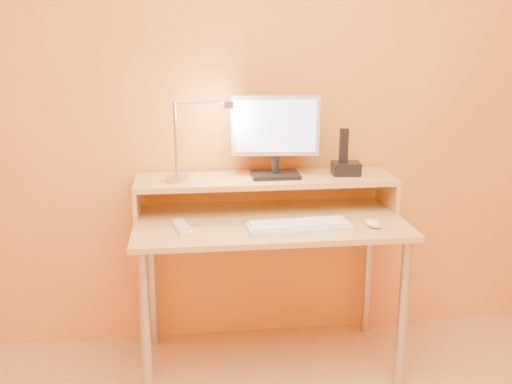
{
  "coord_description": "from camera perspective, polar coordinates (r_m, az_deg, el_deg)",
  "views": [
    {
      "loc": [
        -0.35,
        -1.27,
        1.53
      ],
      "look_at": [
        -0.07,
        1.13,
        0.86
      ],
      "focal_mm": 40.9,
      "sensor_mm": 36.0,
      "label": 1
    }
  ],
  "objects": [
    {
      "name": "monitor_neck",
      "position": [
        2.7,
        1.9,
        2.6
      ],
      "size": [
        0.04,
        0.04,
        0.07
      ],
      "primitive_type": "cylinder",
      "color": "black",
      "rests_on": "monitor_foot"
    },
    {
      "name": "desk_shelf",
      "position": [
        2.71,
        0.93,
        1.22
      ],
      "size": [
        1.2,
        0.3,
        0.02
      ],
      "primitive_type": "cube",
      "color": "tan",
      "rests_on": "desk_lower"
    },
    {
      "name": "phone_dock",
      "position": [
        2.77,
        8.79,
        2.29
      ],
      "size": [
        0.14,
        0.11,
        0.06
      ],
      "primitive_type": "cube",
      "rotation": [
        0.0,
        0.0,
        -0.09
      ],
      "color": "black",
      "rests_on": "desk_shelf"
    },
    {
      "name": "lamp_post",
      "position": [
        2.61,
        -7.88,
        5.1
      ],
      "size": [
        0.01,
        0.01,
        0.33
      ],
      "primitive_type": "cylinder",
      "color": "#B3B3BB",
      "rests_on": "lamp_base"
    },
    {
      "name": "mouse",
      "position": [
        2.56,
        11.36,
        -3.0
      ],
      "size": [
        0.07,
        0.11,
        0.03
      ],
      "primitive_type": "ellipsoid",
      "rotation": [
        0.0,
        0.0,
        0.14
      ],
      "color": "white",
      "rests_on": "desk_lower"
    },
    {
      "name": "monitor_screen",
      "position": [
        2.66,
        1.97,
        6.45
      ],
      "size": [
        0.36,
        0.04,
        0.24
      ],
      "primitive_type": "cube",
      "rotation": [
        0.0,
        0.0,
        -0.09
      ],
      "color": "#BFC7FF",
      "rests_on": "monitor_panel"
    },
    {
      "name": "keyboard",
      "position": [
        2.48,
        4.27,
        -3.42
      ],
      "size": [
        0.45,
        0.17,
        0.02
      ],
      "primitive_type": "cube",
      "rotation": [
        0.0,
        0.0,
        0.07
      ],
      "color": "white",
      "rests_on": "desk_lower"
    },
    {
      "name": "desk_leg_fr",
      "position": [
        2.66,
        14.16,
        -11.55
      ],
      "size": [
        0.04,
        0.04,
        0.69
      ],
      "primitive_type": "cylinder",
      "color": "#B3B3BB",
      "rests_on": "floor"
    },
    {
      "name": "desk_leg_bl",
      "position": [
        2.96,
        -10.12,
        -8.44
      ],
      "size": [
        0.04,
        0.04,
        0.69
      ],
      "primitive_type": "cylinder",
      "color": "#B3B3BB",
      "rests_on": "floor"
    },
    {
      "name": "lamp_arm",
      "position": [
        2.59,
        -5.33,
        8.78
      ],
      "size": [
        0.24,
        0.01,
        0.01
      ],
      "primitive_type": "cylinder",
      "rotation": [
        0.0,
        1.57,
        0.0
      ],
      "color": "#B3B3BB",
      "rests_on": "lamp_post"
    },
    {
      "name": "remote_control",
      "position": [
        2.5,
        -7.25,
        -3.44
      ],
      "size": [
        0.09,
        0.2,
        0.02
      ],
      "primitive_type": "cube",
      "rotation": [
        0.0,
        0.0,
        0.21
      ],
      "color": "white",
      "rests_on": "desk_lower"
    },
    {
      "name": "lamp_bulb",
      "position": [
        2.6,
        -2.64,
        8.16
      ],
      "size": [
        0.03,
        0.03,
        0.0
      ],
      "primitive_type": "cylinder",
      "color": "#FFEAC6",
      "rests_on": "lamp_head"
    },
    {
      "name": "desk_leg_br",
      "position": [
        3.08,
        10.9,
        -7.45
      ],
      "size": [
        0.04,
        0.04,
        0.69
      ],
      "primitive_type": "cylinder",
      "color": "#B3B3BB",
      "rests_on": "floor"
    },
    {
      "name": "lamp_head",
      "position": [
        2.6,
        -2.64,
        8.51
      ],
      "size": [
        0.04,
        0.04,
        0.03
      ],
      "primitive_type": "cylinder",
      "color": "#B3B3BB",
      "rests_on": "lamp_arm"
    },
    {
      "name": "desk_lower",
      "position": [
        2.61,
        1.36,
        -2.99
      ],
      "size": [
        1.2,
        0.6,
        0.02
      ],
      "primitive_type": "cube",
      "color": "tan",
      "rests_on": "floor"
    },
    {
      "name": "monitor_back",
      "position": [
        2.7,
        1.83,
        6.59
      ],
      "size": [
        0.36,
        0.05,
        0.23
      ],
      "primitive_type": "cube",
      "rotation": [
        0.0,
        0.0,
        -0.09
      ],
      "color": "black",
      "rests_on": "monitor_panel"
    },
    {
      "name": "monitor_foot",
      "position": [
        2.71,
        1.89,
        1.69
      ],
      "size": [
        0.22,
        0.16,
        0.02
      ],
      "primitive_type": "cube",
      "color": "black",
      "rests_on": "desk_shelf"
    },
    {
      "name": "shelf_riser_right",
      "position": [
        2.87,
        12.72,
        -0.02
      ],
      "size": [
        0.02,
        0.3,
        0.14
      ],
      "primitive_type": "cube",
      "color": "tan",
      "rests_on": "desk_lower"
    },
    {
      "name": "phone_led",
      "position": [
        2.74,
        9.98,
        2.06
      ],
      "size": [
        0.01,
        0.0,
        0.04
      ],
      "primitive_type": "cube",
      "color": "#3685F9",
      "rests_on": "phone_dock"
    },
    {
      "name": "desk_leg_fl",
      "position": [
        2.51,
        -10.74,
        -13.05
      ],
      "size": [
        0.04,
        0.04,
        0.69
      ],
      "primitive_type": "cylinder",
      "color": "#B3B3BB",
      "rests_on": "floor"
    },
    {
      "name": "monitor_panel",
      "position": [
        2.67,
        1.91,
        6.51
      ],
      "size": [
        0.4,
        0.07,
        0.27
      ],
      "primitive_type": "cube",
      "rotation": [
        0.0,
        0.0,
        -0.09
      ],
      "color": "silver",
      "rests_on": "monitor_neck"
    },
    {
      "name": "lamp_base",
      "position": [
        2.65,
        -7.74,
        1.32
      ],
      "size": [
        0.1,
        0.1,
        0.02
      ],
      "primitive_type": "cylinder",
      "color": "#B3B3BB",
      "rests_on": "desk_shelf"
    },
    {
      "name": "wall_back",
      "position": [
        2.81,
        0.5,
        9.66
      ],
      "size": [
        3.0,
        0.04,
        2.5
      ],
      "primitive_type": "cube",
      "color": "#F29648",
      "rests_on": "floor"
    },
    {
      "name": "shelf_riser_left",
      "position": [
        2.72,
        -11.53,
        -0.8
      ],
      "size": [
        0.02,
        0.3,
        0.14
      ],
      "primitive_type": "cube",
      "color": "tan",
      "rests_on": "desk_lower"
    },
    {
      "name": "phone_handset",
      "position": [
        2.75,
        8.58,
        4.51
      ],
      "size": [
        0.04,
        0.03,
        0.16
      ],
      "primitive_type": "cube",
      "rotation": [
        0.0,
        0.0,
        -0.09
      ],
      "color": "black",
      "rests_on": "phone_dock"
    }
  ]
}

